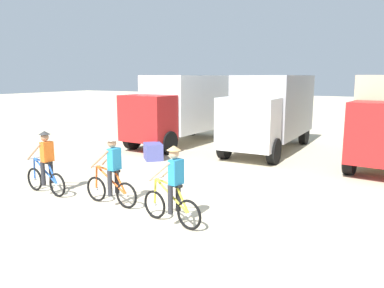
% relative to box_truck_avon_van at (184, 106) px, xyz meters
% --- Properties ---
extents(ground_plane, '(120.00, 120.00, 0.00)m').
position_rel_box_truck_avon_van_xyz_m(ground_plane, '(3.78, -9.17, -1.87)').
color(ground_plane, beige).
extents(box_truck_avon_van, '(2.80, 6.89, 3.35)m').
position_rel_box_truck_avon_van_xyz_m(box_truck_avon_van, '(0.00, 0.00, 0.00)').
color(box_truck_avon_van, white).
rests_on(box_truck_avon_van, ground).
extents(box_truck_grey_hauler, '(2.42, 6.76, 3.35)m').
position_rel_box_truck_avon_van_xyz_m(box_truck_grey_hauler, '(4.37, 0.27, 0.00)').
color(box_truck_grey_hauler, '#9E9EA3').
rests_on(box_truck_grey_hauler, ground).
extents(cyclist_orange_shirt, '(1.73, 0.52, 1.82)m').
position_rel_box_truck_avon_van_xyz_m(cyclist_orange_shirt, '(0.84, -9.19, -1.03)').
color(cyclist_orange_shirt, black).
rests_on(cyclist_orange_shirt, ground).
extents(cyclist_cowboy_hat, '(1.73, 0.52, 1.82)m').
position_rel_box_truck_avon_van_xyz_m(cyclist_cowboy_hat, '(3.10, -9.02, -1.03)').
color(cyclist_cowboy_hat, black).
rests_on(cyclist_cowboy_hat, ground).
extents(cyclist_near_camera, '(1.71, 0.55, 1.82)m').
position_rel_box_truck_avon_van_xyz_m(cyclist_near_camera, '(5.16, -9.37, -1.03)').
color(cyclist_near_camera, black).
rests_on(cyclist_near_camera, ground).
extents(supply_crate, '(1.07, 1.08, 0.67)m').
position_rel_box_truck_avon_van_xyz_m(supply_crate, '(0.91, -4.03, -1.54)').
color(supply_crate, '#4C5199').
rests_on(supply_crate, ground).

